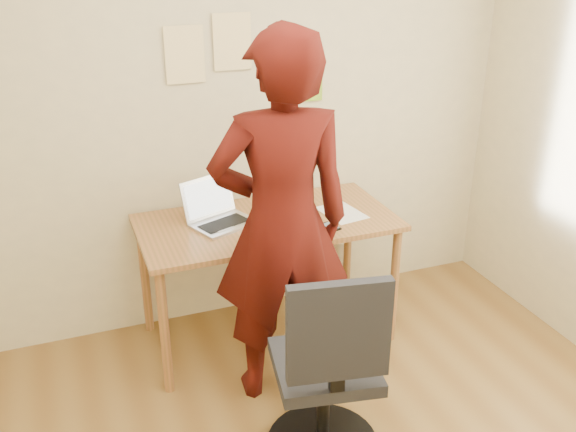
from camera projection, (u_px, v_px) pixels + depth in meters
name	position (u px, v px, depth m)	size (l,w,h in m)	color
room	(367.00, 219.00, 2.04)	(3.58, 3.58, 2.78)	brown
desk	(267.00, 234.00, 3.54)	(1.40, 0.70, 0.74)	#9B6335
laptop	(218.00, 214.00, 3.46)	(0.40, 0.38, 0.23)	silver
paper_sheet	(342.00, 212.00, 3.60)	(0.20, 0.28, 0.00)	white
phone	(330.00, 227.00, 3.42)	(0.09, 0.13, 0.01)	black
wall_note_left	(185.00, 55.00, 3.36)	(0.21, 0.00, 0.30)	#F8DC94
wall_note_mid	(232.00, 42.00, 3.42)	(0.21, 0.00, 0.30)	#F8DC94
wall_note_right	(308.00, 81.00, 3.67)	(0.18, 0.00, 0.24)	#8AB929
office_chair	(328.00, 381.00, 2.75)	(0.51, 0.52, 0.99)	black
person	(282.00, 225.00, 3.01)	(0.68, 0.44, 1.85)	#3E0C08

